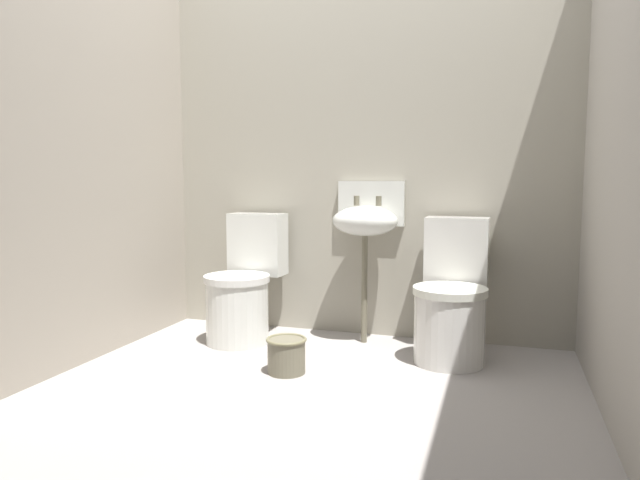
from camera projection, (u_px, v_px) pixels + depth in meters
name	position (u px, v px, depth m)	size (l,w,h in m)	color
ground_plane	(301.00, 405.00, 2.63)	(2.98, 2.71, 0.08)	gray
wall_back	(364.00, 141.00, 3.63)	(2.98, 0.10, 2.49)	#9F9989
wall_left	(67.00, 132.00, 3.00)	(0.10, 2.51, 2.49)	#9D9385
wall_right	(637.00, 114.00, 2.18)	(0.10, 2.51, 2.49)	#9E988E
toilet_left	(244.00, 289.00, 3.55)	(0.41, 0.60, 0.78)	silver
toilet_right	(452.00, 302.00, 3.17)	(0.41, 0.60, 0.78)	silver
sink	(366.00, 220.00, 3.46)	(0.42, 0.35, 0.99)	#696450
bucket	(286.00, 355.00, 2.95)	(0.21, 0.21, 0.18)	#696450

